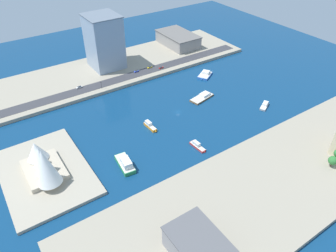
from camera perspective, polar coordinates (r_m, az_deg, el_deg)
The scene contains 20 objects.
ground_plane at distance 240.30m, azimuth 1.86°, elevation 2.53°, with size 440.00×440.00×0.00m, color navy.
quay_west at distance 191.01m, azimuth 17.99°, elevation -9.91°, with size 70.00×240.00×2.76m, color #9E937F.
quay_east at distance 307.47m, azimuth -8.09°, elevation 10.54°, with size 70.00×240.00×2.76m, color #9E937F.
peninsula_point at distance 202.26m, azimuth -21.22°, elevation -7.83°, with size 69.45×47.50×2.00m, color #A89E89.
road_strip at distance 288.28m, azimuth -5.99°, elevation 9.19°, with size 11.52×228.00×0.15m, color #38383D.
barge_flat_brown at distance 258.00m, azimuth 6.22°, elevation 5.22°, with size 12.58×22.42×3.32m.
catamaran_blue at distance 291.70m, azimuth 6.69°, elevation 9.16°, with size 16.02×18.05×4.07m.
tugboat_red at distance 207.33m, azimuth 5.30°, elevation -3.55°, with size 13.75×4.18×3.74m.
ferry_green_doubledeck at distance 194.16m, azimuth -7.70°, elevation -6.67°, with size 20.83×9.11×6.70m.
water_taxi_orange at distance 223.42m, azimuth -3.25°, elevation 0.02°, with size 13.83×3.77×4.24m.
yacht_sleek_gray at distance 256.72m, azimuth 16.97°, elevation 3.55°, with size 9.35×12.65×3.09m.
tower_tall_glass at distance 298.56m, azimuth -11.40°, elevation 14.64°, with size 30.64×28.27×47.19m.
warehouse_low_gray at distance 149.14m, azimuth 5.41°, elevation -20.90°, with size 28.57×20.60×12.40m.
carpark_squat_concrete at distance 347.27m, azimuth 1.79°, elevation 15.35°, with size 46.79×28.73×12.31m.
pickup_red at distance 297.42m, azimuth -1.26°, elevation 10.45°, with size 2.02×4.50×1.40m.
taxi_yellow_cab at distance 298.54m, azimuth -3.32°, elevation 10.51°, with size 2.13×4.71×1.47m.
van_white at distance 275.05m, azimuth -15.66°, elevation 6.73°, with size 1.77×5.09×1.48m.
hatchback_blue at distance 292.00m, azimuth -5.71°, elevation 9.76°, with size 2.00×4.44×1.48m.
traffic_light_waterfront at distance 267.89m, azimuth -11.92°, elevation 7.35°, with size 0.36×0.36×6.50m.
opera_landmark at distance 192.99m, azimuth -21.66°, elevation -6.06°, with size 38.12×21.27×25.40m.
Camera 1 is at (-160.89, 117.55, 134.32)m, focal length 33.90 mm.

